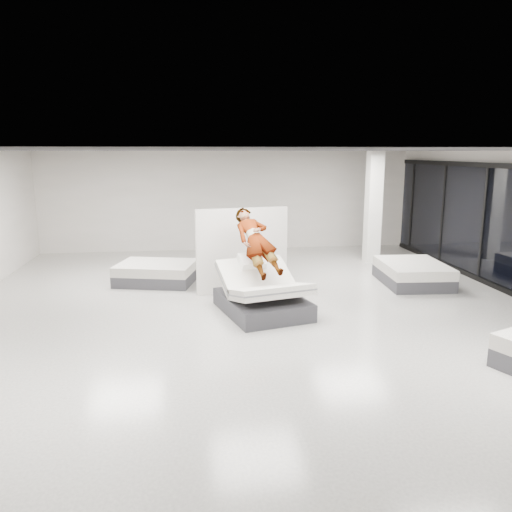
{
  "coord_description": "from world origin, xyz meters",
  "views": [
    {
      "loc": [
        -1.25,
        -9.27,
        3.18
      ],
      "look_at": [
        0.13,
        1.03,
        1.0
      ],
      "focal_mm": 35.0,
      "sensor_mm": 36.0,
      "label": 1
    }
  ],
  "objects_px": {
    "remote": "(273,265)",
    "flat_bed_left_far": "(156,273)",
    "column": "(373,208)",
    "divider_panel": "(242,250)",
    "flat_bed_right_far": "(412,273)",
    "hero_bed": "(262,295)",
    "person": "(257,250)"
  },
  "relations": [
    {
      "from": "hero_bed",
      "to": "divider_panel",
      "type": "xyz_separation_m",
      "value": [
        -0.23,
        1.59,
        0.61
      ]
    },
    {
      "from": "flat_bed_right_far",
      "to": "divider_panel",
      "type": "bearing_deg",
      "value": -178.1
    },
    {
      "from": "remote",
      "to": "flat_bed_right_far",
      "type": "bearing_deg",
      "value": 10.29
    },
    {
      "from": "hero_bed",
      "to": "divider_panel",
      "type": "relative_size",
      "value": 1.05
    },
    {
      "from": "flat_bed_right_far",
      "to": "flat_bed_left_far",
      "type": "xyz_separation_m",
      "value": [
        -6.22,
        0.92,
        -0.01
      ]
    },
    {
      "from": "divider_panel",
      "to": "remote",
      "type": "bearing_deg",
      "value": -84.05
    },
    {
      "from": "remote",
      "to": "column",
      "type": "distance_m",
      "value": 5.63
    },
    {
      "from": "flat_bed_right_far",
      "to": "person",
      "type": "bearing_deg",
      "value": -160.47
    },
    {
      "from": "person",
      "to": "remote",
      "type": "xyz_separation_m",
      "value": [
        0.3,
        -0.28,
        -0.24
      ]
    },
    {
      "from": "flat_bed_right_far",
      "to": "flat_bed_left_far",
      "type": "distance_m",
      "value": 6.29
    },
    {
      "from": "divider_panel",
      "to": "column",
      "type": "distance_m",
      "value": 4.92
    },
    {
      "from": "remote",
      "to": "divider_panel",
      "type": "relative_size",
      "value": 0.07
    },
    {
      "from": "flat_bed_left_far",
      "to": "column",
      "type": "height_order",
      "value": "column"
    },
    {
      "from": "divider_panel",
      "to": "person",
      "type": "bearing_deg",
      "value": -93.33
    },
    {
      "from": "remote",
      "to": "flat_bed_right_far",
      "type": "distance_m",
      "value": 4.18
    },
    {
      "from": "divider_panel",
      "to": "flat_bed_left_far",
      "type": "height_order",
      "value": "divider_panel"
    },
    {
      "from": "divider_panel",
      "to": "flat_bed_right_far",
      "type": "bearing_deg",
      "value": -8.05
    },
    {
      "from": "divider_panel",
      "to": "column",
      "type": "xyz_separation_m",
      "value": [
        4.08,
        2.67,
        0.63
      ]
    },
    {
      "from": "flat_bed_left_far",
      "to": "person",
      "type": "bearing_deg",
      "value": -47.3
    },
    {
      "from": "person",
      "to": "divider_panel",
      "type": "xyz_separation_m",
      "value": [
        -0.15,
        1.3,
        -0.25
      ]
    },
    {
      "from": "divider_panel",
      "to": "flat_bed_left_far",
      "type": "xyz_separation_m",
      "value": [
        -2.03,
        1.06,
        -0.72
      ]
    },
    {
      "from": "flat_bed_left_far",
      "to": "column",
      "type": "distance_m",
      "value": 6.46
    },
    {
      "from": "remote",
      "to": "divider_panel",
      "type": "bearing_deg",
      "value": 91.54
    },
    {
      "from": "hero_bed",
      "to": "column",
      "type": "relative_size",
      "value": 0.7
    },
    {
      "from": "column",
      "to": "flat_bed_right_far",
      "type": "bearing_deg",
      "value": -87.41
    },
    {
      "from": "remote",
      "to": "flat_bed_left_far",
      "type": "relative_size",
      "value": 0.07
    },
    {
      "from": "flat_bed_left_far",
      "to": "column",
      "type": "relative_size",
      "value": 0.65
    },
    {
      "from": "remote",
      "to": "flat_bed_left_far",
      "type": "height_order",
      "value": "remote"
    },
    {
      "from": "person",
      "to": "remote",
      "type": "height_order",
      "value": "person"
    },
    {
      "from": "divider_panel",
      "to": "column",
      "type": "relative_size",
      "value": 0.67
    },
    {
      "from": "person",
      "to": "column",
      "type": "height_order",
      "value": "column"
    },
    {
      "from": "person",
      "to": "column",
      "type": "bearing_deg",
      "value": 30.92
    }
  ]
}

